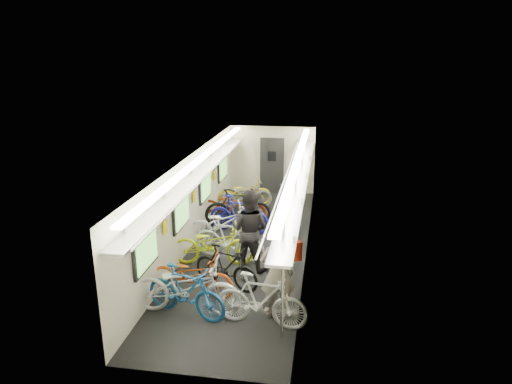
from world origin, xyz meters
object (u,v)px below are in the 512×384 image
(bicycle_1, at_px, (186,292))
(passenger_near, at_px, (278,274))
(passenger_mid, at_px, (250,230))
(backpack, at_px, (295,251))
(bicycle_0, at_px, (186,287))

(bicycle_1, relative_size, passenger_near, 0.96)
(passenger_mid, distance_m, backpack, 2.08)
(backpack, bearing_deg, passenger_mid, 103.44)
(bicycle_0, distance_m, passenger_mid, 2.32)
(passenger_near, bearing_deg, bicycle_0, -2.59)
(bicycle_0, relative_size, passenger_near, 1.18)
(passenger_near, bearing_deg, bicycle_1, 0.77)
(bicycle_1, distance_m, passenger_mid, 2.41)
(passenger_near, height_order, passenger_mid, passenger_mid)
(bicycle_0, relative_size, passenger_mid, 1.12)
(bicycle_1, xyz_separation_m, backpack, (2.02, 0.52, 0.75))
(bicycle_0, height_order, bicycle_1, bicycle_0)
(passenger_near, xyz_separation_m, passenger_mid, (-0.87, 1.95, 0.05))
(bicycle_0, distance_m, bicycle_1, 0.11)
(bicycle_1, height_order, passenger_near, passenger_near)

